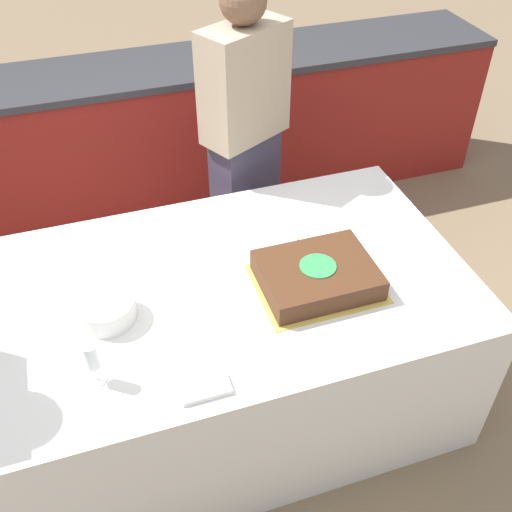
{
  "coord_description": "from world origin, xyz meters",
  "views": [
    {
      "loc": [
        -0.33,
        -1.62,
        2.3
      ],
      "look_at": [
        0.2,
        0.0,
        0.83
      ],
      "focal_mm": 42.0,
      "sensor_mm": 36.0,
      "label": 1
    }
  ],
  "objects_px": {
    "cake": "(317,275)",
    "person_cutting_cake": "(245,147)",
    "plate_stack": "(106,309)",
    "wine_glass": "(92,358)"
  },
  "relations": [
    {
      "from": "cake",
      "to": "person_cutting_cake",
      "type": "height_order",
      "value": "person_cutting_cake"
    },
    {
      "from": "cake",
      "to": "plate_stack",
      "type": "height_order",
      "value": "cake"
    },
    {
      "from": "wine_glass",
      "to": "person_cutting_cake",
      "type": "relative_size",
      "value": 0.1
    },
    {
      "from": "cake",
      "to": "person_cutting_cake",
      "type": "distance_m",
      "value": 0.9
    },
    {
      "from": "wine_glass",
      "to": "person_cutting_cake",
      "type": "bearing_deg",
      "value": 52.31
    },
    {
      "from": "cake",
      "to": "wine_glass",
      "type": "relative_size",
      "value": 2.76
    },
    {
      "from": "person_cutting_cake",
      "to": "plate_stack",
      "type": "bearing_deg",
      "value": 19.3
    },
    {
      "from": "person_cutting_cake",
      "to": "cake",
      "type": "bearing_deg",
      "value": 62.51
    },
    {
      "from": "plate_stack",
      "to": "person_cutting_cake",
      "type": "relative_size",
      "value": 0.13
    },
    {
      "from": "cake",
      "to": "person_cutting_cake",
      "type": "relative_size",
      "value": 0.29
    }
  ]
}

